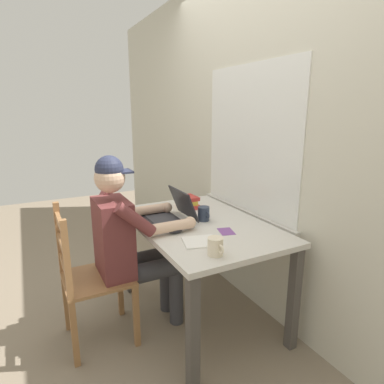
% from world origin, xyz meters
% --- Properties ---
extents(ground_plane, '(8.00, 8.00, 0.00)m').
position_xyz_m(ground_plane, '(0.00, 0.00, 0.00)').
color(ground_plane, gray).
extents(back_wall, '(6.00, 0.08, 2.60)m').
position_xyz_m(back_wall, '(-0.00, 0.49, 1.30)').
color(back_wall, beige).
rests_on(back_wall, ground).
extents(desk, '(1.24, 0.82, 0.74)m').
position_xyz_m(desk, '(0.00, 0.00, 0.64)').
color(desk, beige).
rests_on(desk, ground).
extents(seated_person, '(0.50, 0.60, 1.24)m').
position_xyz_m(seated_person, '(-0.10, -0.48, 0.68)').
color(seated_person, brown).
rests_on(seated_person, ground).
extents(wooden_chair, '(0.42, 0.42, 0.93)m').
position_xyz_m(wooden_chair, '(-0.10, -0.76, 0.46)').
color(wooden_chair, olive).
rests_on(wooden_chair, ground).
extents(laptop, '(0.33, 0.32, 0.22)m').
position_xyz_m(laptop, '(-0.13, -0.16, 0.79)').
color(laptop, '#232328').
rests_on(laptop, desk).
extents(computer_mouse, '(0.06, 0.10, 0.03)m').
position_xyz_m(computer_mouse, '(0.10, -0.24, 0.76)').
color(computer_mouse, '#232328').
rests_on(computer_mouse, desk).
extents(coffee_mug_white, '(0.12, 0.09, 0.10)m').
position_xyz_m(coffee_mug_white, '(0.50, -0.18, 0.79)').
color(coffee_mug_white, beige).
rests_on(coffee_mug_white, desk).
extents(coffee_mug_dark, '(0.12, 0.08, 0.10)m').
position_xyz_m(coffee_mug_dark, '(-0.03, 0.04, 0.79)').
color(coffee_mug_dark, '#2D384C').
rests_on(coffee_mug_dark, desk).
extents(book_stack_main, '(0.21, 0.15, 0.09)m').
position_xyz_m(book_stack_main, '(-0.37, 0.09, 0.78)').
color(book_stack_main, '#BC332D').
rests_on(book_stack_main, desk).
extents(paper_pile_near_laptop, '(0.23, 0.24, 0.01)m').
position_xyz_m(paper_pile_near_laptop, '(0.31, -0.17, 0.74)').
color(paper_pile_near_laptop, white).
rests_on(paper_pile_near_laptop, desk).
extents(landscape_photo_print, '(0.15, 0.12, 0.00)m').
position_xyz_m(landscape_photo_print, '(0.23, 0.06, 0.74)').
color(landscape_photo_print, '#7A4293').
rests_on(landscape_photo_print, desk).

